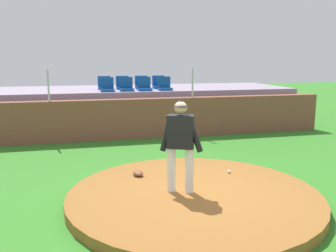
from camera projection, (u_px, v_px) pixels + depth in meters
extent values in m
plane|color=#317A23|center=(194.00, 201.00, 6.89)|extent=(60.00, 60.00, 0.00)
cylinder|color=#925D29|center=(194.00, 196.00, 6.87)|extent=(4.76, 4.76, 0.19)
cylinder|color=white|center=(171.00, 169.00, 6.82)|extent=(0.16, 0.16, 0.85)
cylinder|color=white|center=(189.00, 170.00, 6.76)|extent=(0.16, 0.16, 0.85)
cube|color=black|center=(180.00, 132.00, 6.66)|extent=(0.54, 0.42, 0.62)
cylinder|color=black|center=(167.00, 133.00, 6.71)|extent=(0.28, 0.20, 0.69)
cylinder|color=black|center=(194.00, 134.00, 6.62)|extent=(0.35, 0.23, 0.68)
sphere|color=tan|center=(181.00, 108.00, 6.58)|extent=(0.24, 0.24, 0.24)
cone|color=black|center=(181.00, 103.00, 6.56)|extent=(0.36, 0.36, 0.13)
sphere|color=white|center=(229.00, 171.00, 7.98)|extent=(0.07, 0.07, 0.07)
ellipsoid|color=brown|center=(138.00, 173.00, 7.79)|extent=(0.25, 0.33, 0.11)
cube|color=brown|center=(141.00, 118.00, 12.29)|extent=(13.22, 0.40, 1.34)
cylinder|color=silver|center=(48.00, 85.00, 11.38)|extent=(0.06, 0.06, 0.98)
cylinder|color=silver|center=(193.00, 83.00, 12.50)|extent=(0.06, 0.06, 0.98)
cube|color=gray|center=(131.00, 107.00, 14.62)|extent=(12.58, 3.74, 1.51)
cube|color=#0F4593|center=(107.00, 90.00, 12.86)|extent=(0.48, 0.44, 0.10)
cube|color=#0F4593|center=(107.00, 83.00, 12.99)|extent=(0.48, 0.08, 0.40)
cube|color=#0F4593|center=(127.00, 90.00, 13.06)|extent=(0.48, 0.44, 0.10)
cube|color=#0F4593|center=(126.00, 82.00, 13.19)|extent=(0.48, 0.08, 0.40)
cube|color=#0F4593|center=(145.00, 89.00, 13.20)|extent=(0.48, 0.44, 0.10)
cube|color=#0F4593|center=(144.00, 82.00, 13.33)|extent=(0.48, 0.08, 0.40)
cube|color=#0F4593|center=(165.00, 89.00, 13.38)|extent=(0.48, 0.44, 0.10)
cube|color=#0F4593|center=(164.00, 82.00, 13.50)|extent=(0.48, 0.08, 0.40)
cube|color=#0F4593|center=(105.00, 88.00, 13.75)|extent=(0.48, 0.44, 0.10)
cube|color=#0F4593|center=(104.00, 81.00, 13.88)|extent=(0.48, 0.08, 0.40)
cube|color=#0F4593|center=(123.00, 88.00, 13.87)|extent=(0.48, 0.44, 0.10)
cube|color=#0F4593|center=(122.00, 81.00, 14.00)|extent=(0.48, 0.08, 0.40)
cube|color=#0F4593|center=(142.00, 88.00, 14.05)|extent=(0.48, 0.44, 0.10)
cube|color=#0F4593|center=(141.00, 81.00, 14.18)|extent=(0.48, 0.08, 0.40)
cube|color=#0F4593|center=(159.00, 87.00, 14.21)|extent=(0.48, 0.44, 0.10)
cube|color=#0F4593|center=(158.00, 81.00, 14.34)|extent=(0.48, 0.08, 0.40)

